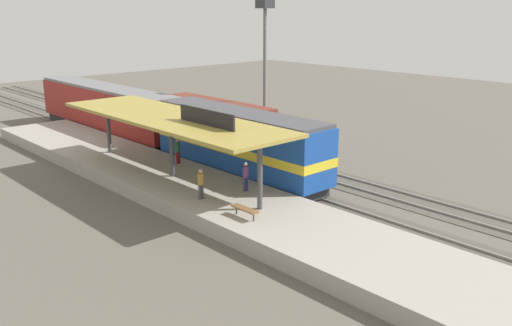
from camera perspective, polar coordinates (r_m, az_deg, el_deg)
name	(u,v)px	position (r m, az deg, el deg)	size (l,w,h in m)	color
ground_plane	(251,170)	(39.39, -0.52, -0.68)	(120.00, 120.00, 0.00)	#5B564C
track_near	(229,175)	(38.13, -2.75, -1.21)	(3.20, 110.00, 0.16)	#4E4941
track_far	(277,162)	(41.11, 2.17, 0.05)	(3.20, 110.00, 0.16)	#4E4941
platform	(173,183)	(35.38, -8.48, -2.02)	(6.00, 44.00, 0.90)	#9E998E
station_canopy	(171,119)	(34.29, -8.67, 4.46)	(5.20, 18.00, 4.70)	#47474C
platform_bench	(245,209)	(27.96, -1.15, -4.75)	(0.44, 1.70, 0.50)	#333338
locomotive	(239,144)	(36.76, -1.79, 2.00)	(2.93, 14.43, 4.44)	#28282D
passenger_carriage_single	(106,109)	(51.49, -15.08, 5.32)	(2.90, 20.00, 4.24)	#28282D
freight_car	(216,122)	(45.88, -4.14, 4.17)	(2.80, 12.00, 3.54)	#28282D
light_mast	(265,42)	(45.29, 0.92, 12.26)	(1.10, 1.10, 11.70)	slate
person_waiting	(178,150)	(37.72, -8.04, 1.34)	(0.34, 0.34, 1.71)	maroon
person_walking	(201,182)	(30.61, -5.68, -1.98)	(0.34, 0.34, 1.71)	#4C4C51
person_boarding	(246,175)	(31.75, -1.06, -1.25)	(0.34, 0.34, 1.71)	navy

